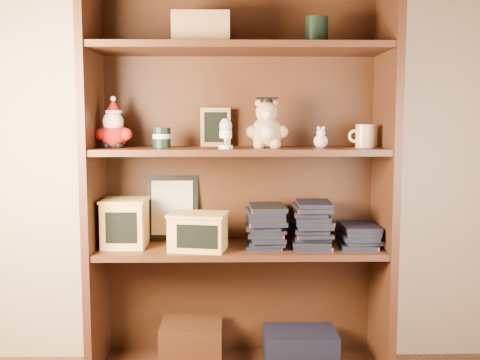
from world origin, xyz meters
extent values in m
cube|color=#C1AB8B|center=(0.00, 1.50, 1.25)|extent=(3.00, 0.04, 2.50)
cube|color=#402112|center=(-0.76, 1.30, 0.80)|extent=(0.03, 0.35, 1.60)
cube|color=#402112|center=(0.41, 1.30, 0.80)|extent=(0.03, 0.35, 1.60)
cube|color=#3C1F10|center=(-0.18, 1.47, 0.80)|extent=(1.20, 0.02, 1.60)
cube|color=#402112|center=(-0.18, 1.30, 1.34)|extent=(1.14, 0.33, 0.02)
cube|color=#3C1F10|center=(-0.38, 1.30, 0.14)|extent=(0.25, 0.22, 0.18)
cube|color=black|center=(0.07, 1.30, 0.12)|extent=(0.30, 0.20, 0.14)
cube|color=#9E7547|center=(-0.33, 1.30, 1.41)|extent=(0.22, 0.18, 0.12)
cylinder|color=black|center=(0.12, 1.30, 1.41)|extent=(0.09, 0.09, 0.11)
cube|color=#402112|center=(-0.18, 1.30, 0.54)|extent=(1.14, 0.33, 0.02)
cube|color=#402112|center=(-0.18, 1.30, 0.94)|extent=(1.14, 0.33, 0.02)
sphere|color=#A50F0F|center=(-0.68, 1.30, 1.00)|extent=(0.11, 0.11, 0.11)
sphere|color=#A50F0F|center=(-0.72, 1.29, 1.00)|extent=(0.05, 0.05, 0.05)
sphere|color=#A50F0F|center=(-0.63, 1.29, 1.00)|extent=(0.05, 0.05, 0.05)
sphere|color=black|center=(-0.70, 1.28, 0.96)|extent=(0.04, 0.04, 0.04)
sphere|color=black|center=(-0.65, 1.28, 0.96)|extent=(0.04, 0.04, 0.04)
sphere|color=white|center=(-0.68, 1.29, 1.05)|extent=(0.08, 0.08, 0.08)
sphere|color=#D8B293|center=(-0.68, 1.30, 1.07)|extent=(0.06, 0.06, 0.06)
cone|color=#A50F0F|center=(-0.68, 1.30, 1.12)|extent=(0.06, 0.06, 0.05)
sphere|color=white|center=(-0.68, 1.30, 1.14)|extent=(0.02, 0.02, 0.02)
cylinder|color=white|center=(-0.68, 1.30, 1.09)|extent=(0.07, 0.07, 0.01)
cylinder|color=black|center=(-0.49, 1.30, 0.99)|extent=(0.07, 0.07, 0.08)
cylinder|color=beige|center=(-0.49, 1.30, 1.00)|extent=(0.07, 0.07, 0.02)
cube|color=#9E7547|center=(-0.28, 1.42, 1.03)|extent=(0.13, 0.02, 0.16)
cube|color=black|center=(-0.28, 1.41, 1.03)|extent=(0.09, 0.01, 0.12)
cube|color=#9E7547|center=(-0.28, 1.45, 0.96)|extent=(0.06, 0.06, 0.01)
cylinder|color=white|center=(-0.23, 1.23, 0.96)|extent=(0.06, 0.06, 0.01)
cone|color=white|center=(-0.23, 1.23, 0.98)|extent=(0.02, 0.02, 0.04)
cylinder|color=white|center=(-0.23, 1.23, 1.01)|extent=(0.05, 0.05, 0.03)
ellipsoid|color=silver|center=(-0.23, 1.23, 1.04)|extent=(0.05, 0.05, 0.06)
sphere|color=tan|center=(-0.07, 1.30, 1.01)|extent=(0.13, 0.13, 0.13)
sphere|color=white|center=(-0.07, 1.25, 1.01)|extent=(0.05, 0.05, 0.05)
sphere|color=tan|center=(-0.13, 1.29, 1.01)|extent=(0.05, 0.05, 0.05)
sphere|color=tan|center=(-0.01, 1.29, 1.01)|extent=(0.05, 0.05, 0.05)
sphere|color=tan|center=(-0.10, 1.27, 0.97)|extent=(0.05, 0.05, 0.05)
sphere|color=tan|center=(-0.04, 1.27, 0.97)|extent=(0.05, 0.05, 0.05)
sphere|color=tan|center=(-0.07, 1.30, 1.09)|extent=(0.09, 0.09, 0.09)
sphere|color=white|center=(-0.07, 1.27, 1.08)|extent=(0.04, 0.04, 0.04)
sphere|color=tan|center=(-0.10, 1.31, 1.13)|extent=(0.03, 0.03, 0.03)
sphere|color=tan|center=(-0.04, 1.31, 1.13)|extent=(0.03, 0.03, 0.03)
cylinder|color=black|center=(-0.07, 1.30, 1.14)|extent=(0.04, 0.04, 0.02)
cube|color=black|center=(-0.07, 1.30, 1.15)|extent=(0.09, 0.09, 0.01)
cylinder|color=#A50F0F|center=(-0.03, 1.29, 1.14)|extent=(0.00, 0.04, 0.03)
sphere|color=beige|center=(0.15, 1.30, 0.98)|extent=(0.06, 0.06, 0.06)
sphere|color=beige|center=(0.15, 1.30, 1.01)|extent=(0.04, 0.04, 0.04)
sphere|color=beige|center=(0.14, 1.30, 1.03)|extent=(0.01, 0.01, 0.01)
sphere|color=beige|center=(0.16, 1.30, 1.03)|extent=(0.01, 0.01, 0.01)
cylinder|color=silver|center=(0.32, 1.30, 1.00)|extent=(0.07, 0.07, 0.09)
torus|color=white|center=(0.28, 1.30, 1.00)|extent=(0.05, 0.01, 0.05)
cube|color=black|center=(-0.46, 1.45, 0.69)|extent=(0.22, 0.05, 0.27)
cube|color=beige|center=(-0.46, 1.43, 0.69)|extent=(0.18, 0.04, 0.23)
cube|color=#DAB259|center=(-0.64, 1.30, 0.64)|extent=(0.17, 0.17, 0.19)
cube|color=black|center=(-0.64, 1.22, 0.64)|extent=(0.12, 0.01, 0.12)
cube|color=#DAB259|center=(-0.64, 1.30, 0.74)|extent=(0.18, 0.18, 0.01)
cube|color=#DAB259|center=(-0.34, 1.24, 0.62)|extent=(0.24, 0.18, 0.14)
cube|color=black|center=(-0.34, 1.16, 0.62)|extent=(0.16, 0.03, 0.09)
cube|color=#DAB259|center=(-0.34, 1.24, 0.69)|extent=(0.25, 0.20, 0.01)
cube|color=black|center=(-0.07, 1.30, 0.56)|extent=(0.14, 0.20, 0.02)
cube|color=black|center=(-0.07, 1.30, 0.57)|extent=(0.14, 0.20, 0.02)
cube|color=black|center=(-0.07, 1.30, 0.59)|extent=(0.14, 0.20, 0.02)
cube|color=black|center=(-0.07, 1.30, 0.61)|extent=(0.14, 0.20, 0.02)
cube|color=black|center=(-0.07, 1.30, 0.62)|extent=(0.14, 0.20, 0.02)
cube|color=black|center=(-0.07, 1.30, 0.64)|extent=(0.14, 0.20, 0.02)
cube|color=black|center=(-0.07, 1.30, 0.65)|extent=(0.14, 0.20, 0.02)
cube|color=black|center=(-0.07, 1.30, 0.67)|extent=(0.14, 0.20, 0.02)
cube|color=black|center=(-0.07, 1.30, 0.69)|extent=(0.14, 0.20, 0.02)
cube|color=black|center=(-0.07, 1.30, 0.70)|extent=(0.14, 0.20, 0.02)
cube|color=black|center=(0.12, 1.30, 0.56)|extent=(0.14, 0.20, 0.02)
cube|color=black|center=(0.12, 1.30, 0.57)|extent=(0.14, 0.20, 0.02)
cube|color=black|center=(0.12, 1.30, 0.59)|extent=(0.14, 0.20, 0.02)
cube|color=black|center=(0.12, 1.30, 0.61)|extent=(0.14, 0.20, 0.02)
cube|color=black|center=(0.12, 1.30, 0.62)|extent=(0.14, 0.20, 0.02)
cube|color=black|center=(0.12, 1.30, 0.64)|extent=(0.14, 0.20, 0.02)
cube|color=black|center=(0.12, 1.30, 0.65)|extent=(0.14, 0.20, 0.02)
cube|color=black|center=(0.12, 1.30, 0.67)|extent=(0.14, 0.20, 0.02)
cube|color=black|center=(0.12, 1.30, 0.69)|extent=(0.14, 0.20, 0.02)
cube|color=black|center=(0.12, 1.30, 0.70)|extent=(0.14, 0.20, 0.02)
cube|color=black|center=(0.12, 1.30, 0.72)|extent=(0.14, 0.20, 0.02)
cube|color=black|center=(0.31, 1.30, 0.56)|extent=(0.14, 0.20, 0.02)
cube|color=black|center=(0.31, 1.30, 0.57)|extent=(0.14, 0.20, 0.02)
cube|color=black|center=(0.31, 1.30, 0.59)|extent=(0.14, 0.20, 0.02)
cube|color=black|center=(0.31, 1.30, 0.61)|extent=(0.14, 0.20, 0.02)
cube|color=black|center=(0.31, 1.30, 0.62)|extent=(0.14, 0.20, 0.02)
camera|label=1|loc=(-0.21, -0.93, 1.06)|focal=42.00mm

